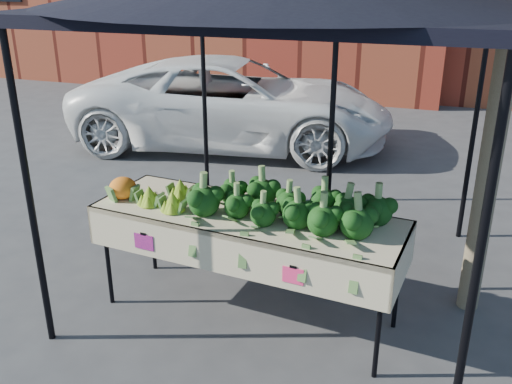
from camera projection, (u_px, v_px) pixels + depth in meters
name	position (u px, v px, depth m)	size (l,w,h in m)	color
ground	(258.00, 322.00, 4.47)	(90.00, 90.00, 0.00)	#363639
table	(247.00, 265.00, 4.41)	(2.46, 1.00, 0.90)	beige
canopy	(291.00, 134.00, 4.59)	(3.16, 3.16, 2.74)	black
broccoli_heap	(290.00, 200.00, 4.11)	(1.49, 0.59, 0.28)	black
romanesco_cluster	(167.00, 190.00, 4.40)	(0.45, 0.49, 0.22)	#83A92E
cauliflower_pair	(123.00, 187.00, 4.49)	(0.22, 0.22, 0.20)	orange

